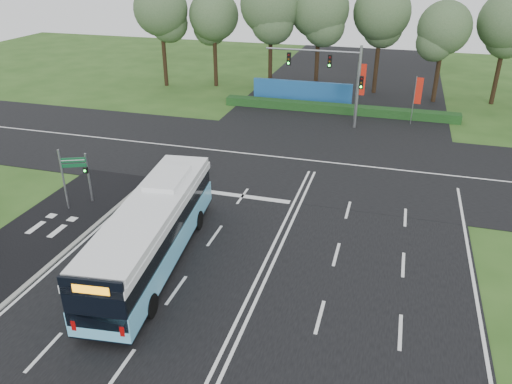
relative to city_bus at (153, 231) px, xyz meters
The scene contains 14 objects.
ground 6.36m from the city_bus, 30.82° to the left, with size 120.00×120.00×0.00m, color #294D19.
road_main 6.36m from the city_bus, 30.82° to the left, with size 20.00×120.00×0.04m, color black.
road_cross 16.11m from the city_bus, 70.89° to the left, with size 120.00×14.00×0.05m, color black.
bike_path 7.47m from the city_bus, behind, with size 5.00×18.00×0.06m, color black.
kerb_strip 5.16m from the city_bus, behind, with size 0.25×18.00×0.12m, color gray.
city_bus is the anchor object (origin of this frame).
pedestrian_signal 8.31m from the city_bus, 144.26° to the left, with size 0.28×0.41×3.20m.
street_sign 8.19m from the city_bus, 152.59° to the left, with size 1.38×0.65×3.82m.
banner_flag_mid 27.06m from the city_bus, 74.56° to the left, with size 0.76×0.10×5.16m.
banner_flag_right 28.70m from the city_bus, 64.93° to the left, with size 0.63×0.09×4.28m.
traffic_light_gantry 24.42m from the city_bus, 77.01° to the left, with size 8.41×0.28×7.00m.
hedge 28.16m from the city_bus, 79.26° to the left, with size 22.00×1.20×0.80m, color #133312.
blue_hoarding 30.16m from the city_bus, 87.64° to the left, with size 10.00×0.30×2.20m, color #1A508F.
eucalyptus_row 35.26m from the city_bus, 79.78° to the left, with size 47.26×9.47×12.90m.
Camera 1 is at (5.34, -21.70, 14.06)m, focal length 35.00 mm.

